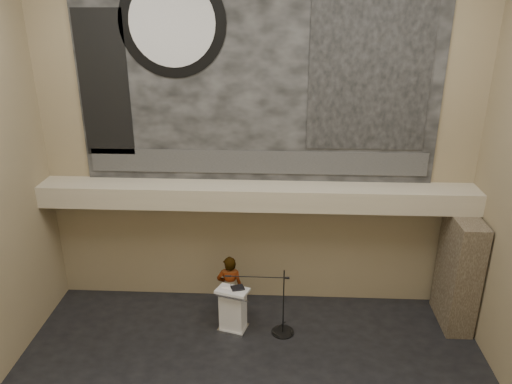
{
  "coord_description": "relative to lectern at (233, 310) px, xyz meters",
  "views": [
    {
      "loc": [
        0.5,
        -6.98,
        7.3
      ],
      "look_at": [
        0.0,
        3.2,
        3.2
      ],
      "focal_mm": 35.0,
      "sensor_mm": 36.0,
      "label": 1
    }
  ],
  "objects": [
    {
      "name": "wall_back",
      "position": [
        0.5,
        1.45,
        3.7
      ],
      "size": [
        10.0,
        0.02,
        8.5
      ],
      "primitive_type": "cube",
      "color": "#827252",
      "rests_on": "floor"
    },
    {
      "name": "soffit",
      "position": [
        0.5,
        1.05,
        2.4
      ],
      "size": [
        10.0,
        0.8,
        0.5
      ],
      "primitive_type": "cube",
      "color": "tan",
      "rests_on": "wall_back"
    },
    {
      "name": "sprinkler_left",
      "position": [
        -1.1,
        1.0,
        2.12
      ],
      "size": [
        0.04,
        0.04,
        0.06
      ],
      "primitive_type": "cylinder",
      "color": "#B2893D",
      "rests_on": "soffit"
    },
    {
      "name": "sprinkler_right",
      "position": [
        2.4,
        1.0,
        2.12
      ],
      "size": [
        0.04,
        0.04,
        0.06
      ],
      "primitive_type": "cylinder",
      "color": "#B2893D",
      "rests_on": "soffit"
    },
    {
      "name": "banner",
      "position": [
        0.5,
        1.42,
        5.15
      ],
      "size": [
        8.0,
        0.05,
        5.0
      ],
      "primitive_type": "cube",
      "color": "black",
      "rests_on": "wall_back"
    },
    {
      "name": "banner_text_strip",
      "position": [
        0.5,
        1.38,
        3.1
      ],
      "size": [
        7.76,
        0.02,
        0.55
      ],
      "primitive_type": "cube",
      "color": "#303030",
      "rests_on": "banner"
    },
    {
      "name": "banner_clock_rim",
      "position": [
        -1.3,
        1.38,
        6.15
      ],
      "size": [
        2.3,
        0.02,
        2.3
      ],
      "primitive_type": "cylinder",
      "rotation": [
        1.57,
        0.0,
        0.0
      ],
      "color": "black",
      "rests_on": "banner"
    },
    {
      "name": "banner_clock_face",
      "position": [
        -1.3,
        1.36,
        6.15
      ],
      "size": [
        1.84,
        0.02,
        1.84
      ],
      "primitive_type": "cylinder",
      "rotation": [
        1.57,
        0.0,
        0.0
      ],
      "color": "silver",
      "rests_on": "banner"
    },
    {
      "name": "banner_building_print",
      "position": [
        2.9,
        1.38,
        5.25
      ],
      "size": [
        2.6,
        0.02,
        3.6
      ],
      "primitive_type": "cube",
      "color": "black",
      "rests_on": "banner"
    },
    {
      "name": "banner_brick_print",
      "position": [
        -2.9,
        1.38,
        4.85
      ],
      "size": [
        1.1,
        0.02,
        3.2
      ],
      "primitive_type": "cube",
      "color": "black",
      "rests_on": "banner"
    },
    {
      "name": "stone_pier",
      "position": [
        5.15,
        0.6,
        0.8
      ],
      "size": [
        0.6,
        1.4,
        2.7
      ],
      "primitive_type": "cube",
      "color": "#3E3326",
      "rests_on": "floor"
    },
    {
      "name": "lectern",
      "position": [
        0.0,
        0.0,
        0.0
      ],
      "size": [
        0.81,
        0.67,
        1.13
      ],
      "rotation": [
        0.0,
        0.0,
        -0.28
      ],
      "color": "silver",
      "rests_on": "floor"
    },
    {
      "name": "binder",
      "position": [
        0.11,
        0.03,
        0.56
      ],
      "size": [
        0.34,
        0.31,
        0.04
      ],
      "primitive_type": "cube",
      "rotation": [
        0.0,
        0.0,
        0.37
      ],
      "color": "black",
      "rests_on": "lectern"
    },
    {
      "name": "papers",
      "position": [
        -0.14,
        -0.06,
        0.55
      ],
      "size": [
        0.24,
        0.3,
        0.0
      ],
      "primitive_type": "cube",
      "rotation": [
        0.0,
        0.0,
        0.16
      ],
      "color": "white",
      "rests_on": "lectern"
    },
    {
      "name": "speaker_person",
      "position": [
        -0.11,
        0.46,
        0.28
      ],
      "size": [
        0.61,
        0.41,
        1.66
      ],
      "primitive_type": "imported",
      "rotation": [
        0.0,
        0.0,
        3.16
      ],
      "color": "white",
      "rests_on": "floor"
    },
    {
      "name": "mic_stand",
      "position": [
        1.1,
        -0.05,
        -0.3
      ],
      "size": [
        1.57,
        0.52,
        1.65
      ],
      "rotation": [
        0.0,
        0.0,
        -0.01
      ],
      "color": "black",
      "rests_on": "floor"
    }
  ]
}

